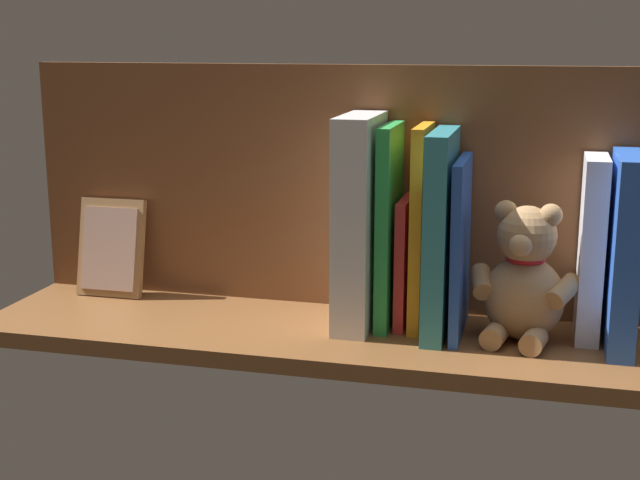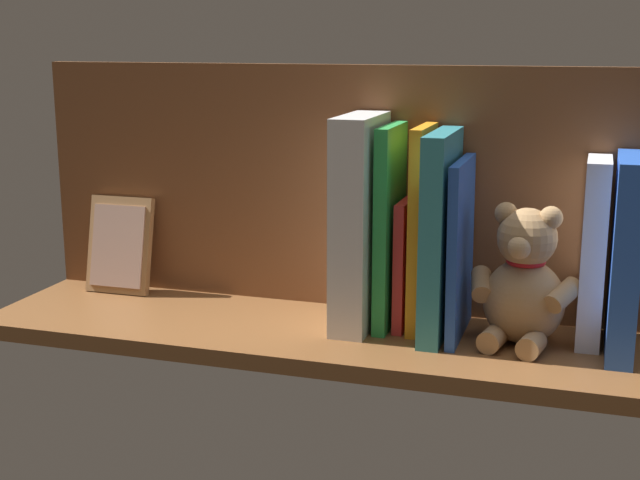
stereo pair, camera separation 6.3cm
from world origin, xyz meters
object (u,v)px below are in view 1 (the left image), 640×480
(picture_frame_leaning, at_px, (111,248))
(book_0, at_px, (623,252))
(teddy_bear, at_px, (524,280))
(dictionary_thick_white, at_px, (359,222))

(picture_frame_leaning, bearing_deg, book_0, 176.17)
(picture_frame_leaning, bearing_deg, teddy_bear, 174.74)
(book_0, bearing_deg, dictionary_thick_white, -0.39)
(book_0, xyz_separation_m, teddy_bear, (0.12, 0.01, -0.04))
(book_0, relative_size, dictionary_thick_white, 0.86)
(teddy_bear, bearing_deg, book_0, -165.61)
(dictionary_thick_white, height_order, picture_frame_leaning, dictionary_thick_white)
(book_0, xyz_separation_m, dictionary_thick_white, (0.33, -0.00, 0.02))
(picture_frame_leaning, bearing_deg, dictionary_thick_white, 173.23)
(book_0, relative_size, picture_frame_leaning, 1.66)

